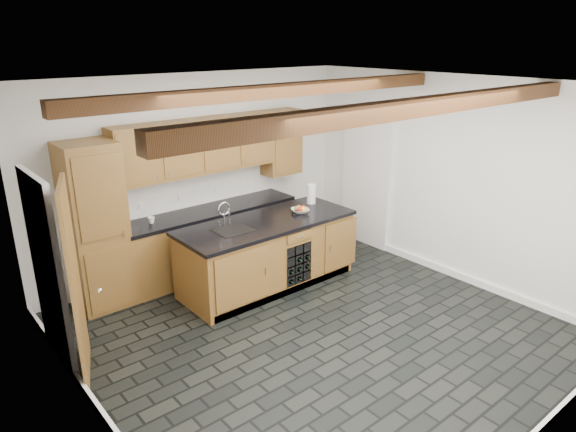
{
  "coord_description": "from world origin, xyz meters",
  "views": [
    {
      "loc": [
        -3.59,
        -3.82,
        3.25
      ],
      "look_at": [
        0.25,
        0.8,
        1.14
      ],
      "focal_mm": 32.0,
      "sensor_mm": 36.0,
      "label": 1
    }
  ],
  "objects_px": {
    "island": "(268,253)",
    "fruit_bowl": "(300,211)",
    "kitchen_scale": "(298,212)",
    "paper_towel": "(311,194)"
  },
  "relations": [
    {
      "from": "fruit_bowl",
      "to": "island",
      "type": "bearing_deg",
      "value": 177.42
    },
    {
      "from": "island",
      "to": "fruit_bowl",
      "type": "bearing_deg",
      "value": -2.58
    },
    {
      "from": "kitchen_scale",
      "to": "fruit_bowl",
      "type": "relative_size",
      "value": 0.73
    },
    {
      "from": "kitchen_scale",
      "to": "fruit_bowl",
      "type": "height_order",
      "value": "fruit_bowl"
    },
    {
      "from": "island",
      "to": "paper_towel",
      "type": "relative_size",
      "value": 8.63
    },
    {
      "from": "paper_towel",
      "to": "kitchen_scale",
      "type": "bearing_deg",
      "value": -152.82
    },
    {
      "from": "paper_towel",
      "to": "fruit_bowl",
      "type": "bearing_deg",
      "value": -151.27
    },
    {
      "from": "island",
      "to": "fruit_bowl",
      "type": "height_order",
      "value": "fruit_bowl"
    },
    {
      "from": "island",
      "to": "fruit_bowl",
      "type": "distance_m",
      "value": 0.74
    },
    {
      "from": "island",
      "to": "kitchen_scale",
      "type": "distance_m",
      "value": 0.69
    }
  ]
}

